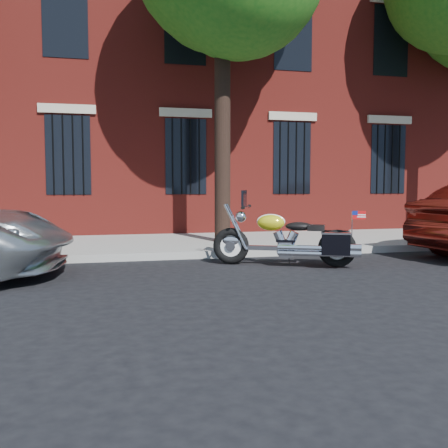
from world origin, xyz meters
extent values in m
plane|color=black|center=(0.00, 0.00, 0.00)|extent=(120.00, 120.00, 0.00)
cube|color=gray|center=(0.00, 1.38, 0.07)|extent=(40.00, 0.16, 0.15)
cube|color=gray|center=(0.00, 3.26, 0.07)|extent=(40.00, 3.60, 0.15)
cube|color=maroon|center=(0.00, 10.06, 6.00)|extent=(26.00, 10.00, 12.00)
cube|color=black|center=(0.00, 5.11, 2.20)|extent=(1.10, 0.14, 2.00)
cube|color=#B2A893|center=(0.00, 5.08, 3.35)|extent=(1.40, 0.20, 0.22)
cube|color=black|center=(0.00, 5.11, 5.60)|extent=(1.10, 0.14, 2.00)
cylinder|color=black|center=(0.00, 5.03, 2.20)|extent=(0.04, 0.04, 2.00)
cylinder|color=black|center=(0.50, 2.90, 2.50)|extent=(0.36, 0.36, 5.00)
torus|color=black|center=(0.10, 0.52, 0.34)|extent=(0.66, 0.41, 0.66)
torus|color=black|center=(1.81, -0.26, 0.34)|extent=(0.66, 0.41, 0.66)
cylinder|color=white|center=(0.10, 0.52, 0.34)|extent=(0.47, 0.26, 0.49)
cylinder|color=white|center=(1.81, -0.26, 0.34)|extent=(0.47, 0.26, 0.49)
ellipsoid|color=white|center=(0.10, 0.52, 0.43)|extent=(0.37, 0.26, 0.19)
ellipsoid|color=yellow|center=(1.81, -0.26, 0.45)|extent=(0.37, 0.27, 0.19)
cube|color=white|center=(0.96, 0.13, 0.32)|extent=(1.39, 0.71, 0.08)
cylinder|color=white|center=(1.00, 0.11, 0.30)|extent=(0.36, 0.29, 0.32)
cylinder|color=white|center=(1.38, -0.26, 0.31)|extent=(1.16, 0.59, 0.09)
ellipsoid|color=yellow|center=(0.76, 0.22, 0.77)|extent=(0.56, 0.46, 0.28)
ellipsoid|color=black|center=(1.21, 0.01, 0.71)|extent=(0.55, 0.46, 0.15)
cube|color=black|center=(1.89, -0.02, 0.44)|extent=(0.50, 0.34, 0.38)
cube|color=black|center=(1.68, -0.48, 0.44)|extent=(0.50, 0.34, 0.38)
cylinder|color=white|center=(0.36, 0.40, 1.05)|extent=(0.35, 0.72, 0.04)
sphere|color=white|center=(0.27, 0.44, 0.87)|extent=(0.26, 0.26, 0.20)
cube|color=black|center=(0.32, 0.42, 1.21)|extent=(0.20, 0.38, 0.28)
cube|color=red|center=(2.00, -0.67, 0.94)|extent=(0.20, 0.10, 0.14)
camera|label=1|loc=(-2.07, -8.18, 1.42)|focal=40.00mm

